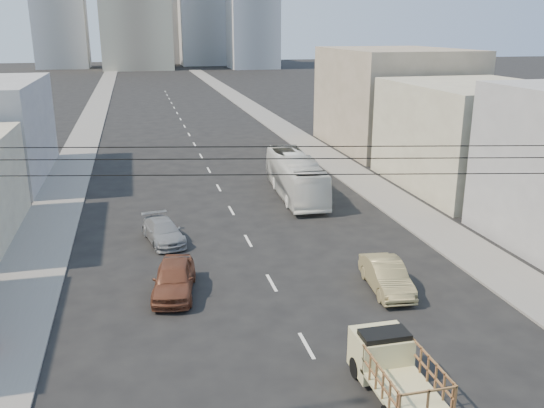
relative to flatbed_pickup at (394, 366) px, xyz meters
name	(u,v)px	position (x,y,z in m)	size (l,w,h in m)	color
sidewalk_left	(92,120)	(-13.72, 65.66, -1.03)	(3.50, 180.00, 0.12)	slate
sidewalk_right	(261,114)	(9.78, 65.66, -1.03)	(3.50, 180.00, 0.12)	slate
lane_dashes	(192,139)	(-1.97, 48.66, -1.09)	(0.15, 104.00, 0.01)	silver
flatbed_pickup	(394,366)	(0.00, 0.00, 0.00)	(1.95, 4.41, 1.90)	beige
city_bus	(296,176)	(3.27, 24.11, 0.43)	(2.55, 10.91, 3.04)	silver
sedan_brown	(174,278)	(-6.71, 9.56, -0.32)	(1.84, 4.57, 1.56)	brown
sedan_tan	(386,276)	(3.18, 7.63, -0.37)	(1.54, 4.40, 1.45)	#8F8153
sedan_grey	(163,231)	(-6.82, 16.66, -0.45)	(1.81, 4.46, 1.30)	gray
overhead_wires	(389,160)	(-1.97, -2.84, 7.87)	(23.01, 5.02, 0.72)	black
bldg_right_mid	(475,136)	(17.53, 23.66, 2.91)	(11.00, 14.00, 8.00)	#A79F86
bldg_right_far	(393,99)	(18.03, 39.66, 3.91)	(12.00, 16.00, 10.00)	gray
midrise_ne	(204,1)	(16.03, 180.66, 18.91)	(16.00, 16.00, 40.00)	gray
midrise_nw	(59,10)	(-27.97, 175.66, 15.91)	(15.00, 15.00, 34.00)	gray
midrise_east	(253,20)	(28.03, 160.66, 12.91)	(14.00, 14.00, 28.00)	gray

